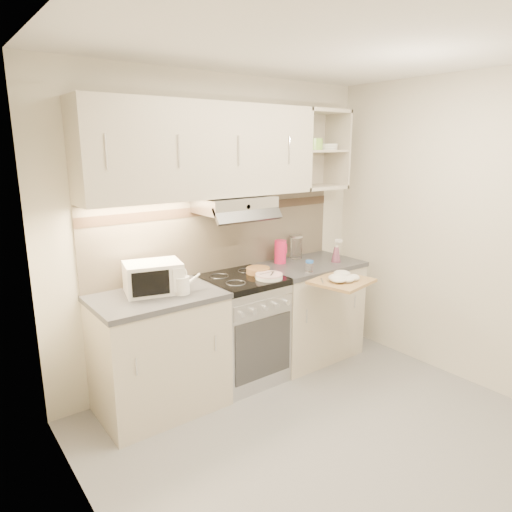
{
  "coord_description": "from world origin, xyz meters",
  "views": [
    {
      "loc": [
        -2.05,
        -1.82,
        1.94
      ],
      "look_at": [
        0.03,
        0.95,
        1.1
      ],
      "focal_mm": 32.0,
      "sensor_mm": 36.0,
      "label": 1
    }
  ],
  "objects": [
    {
      "name": "cutting_board",
      "position": [
        0.62,
        0.58,
        0.87
      ],
      "size": [
        0.52,
        0.48,
        0.02
      ],
      "primitive_type": "cube",
      "rotation": [
        0.0,
        0.0,
        0.21
      ],
      "color": "#A38C4A",
      "rests_on": "base_cabinet_right"
    },
    {
      "name": "glass_jar",
      "position": [
        0.76,
        1.29,
        1.01
      ],
      "size": [
        0.12,
        0.12,
        0.22
      ],
      "rotation": [
        0.0,
        0.0,
        0.24
      ],
      "color": "silver",
      "rests_on": "worktop_right"
    },
    {
      "name": "electric_range",
      "position": [
        0.0,
        1.1,
        0.45
      ],
      "size": [
        0.6,
        0.6,
        0.9
      ],
      "color": "#B7B7BC",
      "rests_on": "ground"
    },
    {
      "name": "bread_loaf",
      "position": [
        0.17,
        1.1,
        0.92
      ],
      "size": [
        0.2,
        0.2,
        0.05
      ],
      "primitive_type": "cylinder",
      "color": "#9B7543",
      "rests_on": "electric_range"
    },
    {
      "name": "base_cabinet_right",
      "position": [
        0.75,
        1.1,
        0.43
      ],
      "size": [
        0.9,
        0.6,
        0.86
      ],
      "primitive_type": "cube",
      "color": "beige",
      "rests_on": "ground"
    },
    {
      "name": "spray_bottle",
      "position": [
        0.97,
        0.98,
        0.99
      ],
      "size": [
        0.09,
        0.09,
        0.23
      ],
      "rotation": [
        0.0,
        0.0,
        0.2
      ],
      "color": "pink",
      "rests_on": "worktop_right"
    },
    {
      "name": "worktop_right",
      "position": [
        0.75,
        1.1,
        0.88
      ],
      "size": [
        0.92,
        0.62,
        0.04
      ],
      "primitive_type": "cube",
      "color": "#47474C",
      "rests_on": "base_cabinet_right"
    },
    {
      "name": "watering_can",
      "position": [
        -0.59,
        1.0,
        0.97
      ],
      "size": [
        0.23,
        0.12,
        0.2
      ],
      "rotation": [
        0.0,
        0.0,
        0.12
      ],
      "color": "white",
      "rests_on": "worktop_left"
    },
    {
      "name": "microwave",
      "position": [
        -0.74,
        1.15,
        1.01
      ],
      "size": [
        0.45,
        0.38,
        0.22
      ],
      "rotation": [
        0.0,
        0.0,
        -0.24
      ],
      "color": "white",
      "rests_on": "worktop_left"
    },
    {
      "name": "dish_towel",
      "position": [
        0.62,
        0.57,
        0.92
      ],
      "size": [
        0.33,
        0.3,
        0.07
      ],
      "primitive_type": null,
      "rotation": [
        0.0,
        0.0,
        -0.32
      ],
      "color": "white",
      "rests_on": "cutting_board"
    },
    {
      "name": "base_cabinet_left",
      "position": [
        -0.75,
        1.1,
        0.43
      ],
      "size": [
        0.9,
        0.6,
        0.86
      ],
      "primitive_type": "cube",
      "color": "beige",
      "rests_on": "ground"
    },
    {
      "name": "pink_pitcher",
      "position": [
        0.54,
        1.25,
        1.01
      ],
      "size": [
        0.11,
        0.11,
        0.21
      ],
      "rotation": [
        0.0,
        0.0,
        -0.32
      ],
      "color": "#E21D53",
      "rests_on": "worktop_right"
    },
    {
      "name": "spice_jar",
      "position": [
        0.55,
        0.88,
        0.95
      ],
      "size": [
        0.07,
        0.07,
        0.1
      ],
      "rotation": [
        0.0,
        0.0,
        -0.23
      ],
      "color": "white",
      "rests_on": "worktop_right"
    },
    {
      "name": "worktop_left",
      "position": [
        -0.75,
        1.1,
        0.88
      ],
      "size": [
        0.92,
        0.62,
        0.04
      ],
      "primitive_type": "cube",
      "color": "#47474C",
      "rests_on": "base_cabinet_left"
    },
    {
      "name": "plate_stack",
      "position": [
        0.14,
        0.92,
        0.92
      ],
      "size": [
        0.22,
        0.22,
        0.05
      ],
      "rotation": [
        0.0,
        0.0,
        0.25
      ],
      "color": "white",
      "rests_on": "electric_range"
    },
    {
      "name": "ground",
      "position": [
        0.0,
        0.0,
        0.0
      ],
      "size": [
        3.0,
        3.0,
        0.0
      ],
      "primitive_type": "plane",
      "color": "gray",
      "rests_on": "ground"
    },
    {
      "name": "room_shell",
      "position": [
        0.0,
        0.37,
        1.63
      ],
      "size": [
        3.04,
        2.84,
        2.52
      ],
      "color": "beige",
      "rests_on": "ground"
    }
  ]
}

